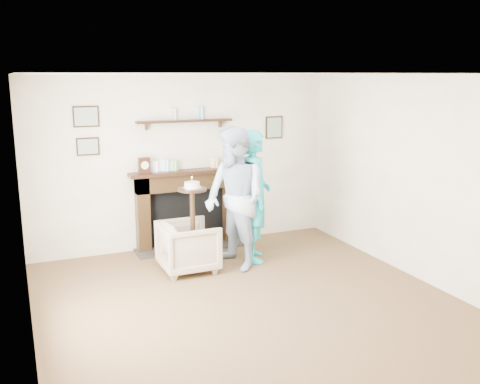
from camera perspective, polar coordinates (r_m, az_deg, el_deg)
name	(u,v)px	position (r m, az deg, el deg)	size (l,w,h in m)	color
ground	(256,309)	(5.94, 1.69, -12.40)	(5.00, 5.00, 0.00)	brown
room_shell	(231,153)	(6.09, -0.96, 4.19)	(4.54, 5.02, 2.52)	beige
armchair	(189,270)	(7.08, -5.48, -8.29)	(0.69, 0.71, 0.65)	gray
man	(235,267)	(7.16, -0.54, -7.98)	(0.90, 0.70, 1.86)	silver
woman	(254,259)	(7.45, 1.52, -7.17)	(0.65, 0.43, 1.79)	teal
pedestal_table	(193,211)	(7.04, -5.09, -2.05)	(0.38, 0.38, 1.21)	black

